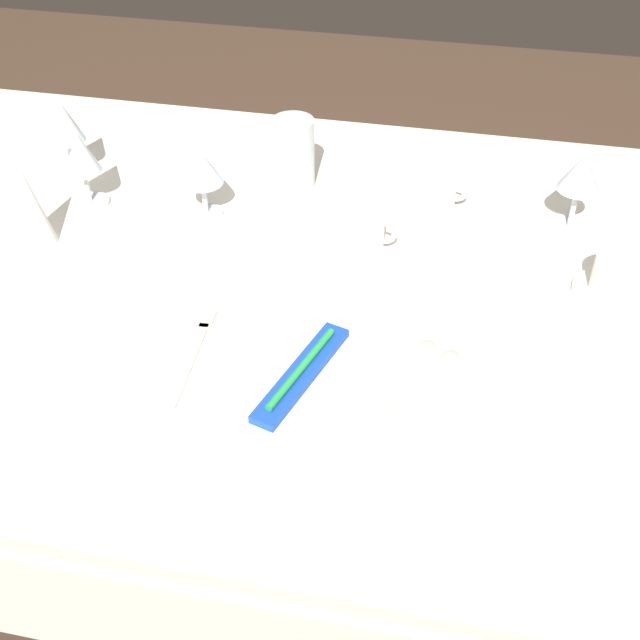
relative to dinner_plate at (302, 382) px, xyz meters
name	(u,v)px	position (x,y,z in m)	size (l,w,h in m)	color
ground_plane	(321,552)	(-0.02, 0.25, -0.75)	(6.00, 6.00, 0.00)	#4C3828
dining_table	(322,318)	(-0.02, 0.25, -0.09)	(1.80, 1.11, 0.74)	silver
dinner_plate	(302,382)	(0.00, 0.00, 0.00)	(0.26, 0.26, 0.02)	white
toothbrush_package	(302,373)	(0.00, 0.00, 0.02)	(0.09, 0.21, 0.02)	blue
fork_outer	(193,352)	(-0.17, 0.03, -0.01)	(0.03, 0.21, 0.00)	beige
spoon_soup	(423,378)	(0.16, 0.05, -0.01)	(0.03, 0.22, 0.01)	beige
spoon_dessert	(447,387)	(0.19, 0.04, -0.01)	(0.03, 0.21, 0.01)	beige
saucer_left	(432,208)	(0.13, 0.48, 0.00)	(0.13, 0.13, 0.01)	white
coffee_cup_left	(435,189)	(0.13, 0.48, 0.03)	(0.10, 0.08, 0.07)	white
saucer_right	(614,294)	(0.43, 0.29, 0.00)	(0.13, 0.13, 0.01)	white
coffee_cup_right	(621,275)	(0.43, 0.29, 0.03)	(0.10, 0.08, 0.06)	white
saucer_far	(360,249)	(0.02, 0.33, 0.00)	(0.13, 0.13, 0.01)	white
coffee_cup_far	(362,231)	(0.02, 0.33, 0.03)	(0.10, 0.08, 0.06)	white
wine_glass_centre	(64,125)	(-0.55, 0.47, 0.09)	(0.07, 0.07, 0.15)	silver
wine_glass_left	(581,176)	(0.36, 0.47, 0.09)	(0.07, 0.07, 0.14)	silver
wine_glass_right	(81,157)	(-0.48, 0.38, 0.09)	(0.07, 0.07, 0.14)	silver
wine_glass_far	(202,170)	(-0.26, 0.39, 0.08)	(0.07, 0.07, 0.13)	silver
drink_tumbler	(293,153)	(-0.13, 0.52, 0.06)	(0.08, 0.08, 0.13)	silver
napkin_folded	(29,203)	(-0.51, 0.25, 0.07)	(0.07, 0.07, 0.15)	white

